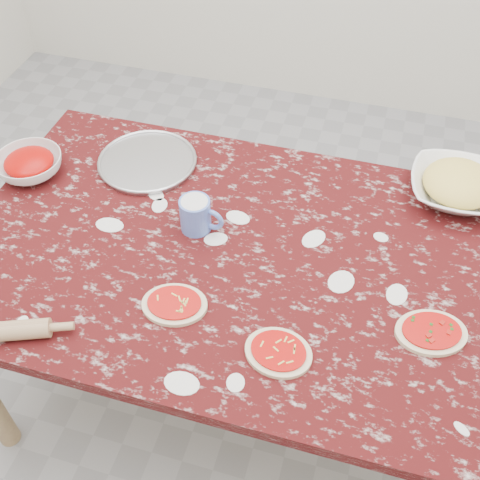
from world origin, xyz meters
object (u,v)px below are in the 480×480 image
object	(u,v)px
worktable	(240,271)
flour_mug	(197,215)
pizza_tray	(147,162)
cheese_bowl	(457,188)
sauce_bowl	(30,165)

from	to	relation	value
worktable	flour_mug	size ratio (longest dim) A/B	11.90
pizza_tray	cheese_bowl	size ratio (longest dim) A/B	1.09
worktable	cheese_bowl	bearing A→B (deg)	35.25
sauce_bowl	cheese_bowl	xyz separation A→B (m)	(1.31, 0.26, 0.00)
cheese_bowl	pizza_tray	bearing A→B (deg)	-173.37
worktable	cheese_bowl	size ratio (longest dim) A/B	5.51
pizza_tray	cheese_bowl	distance (m)	0.98
pizza_tray	cheese_bowl	world-z (taller)	cheese_bowl
worktable	flour_mug	bearing A→B (deg)	158.50
worktable	flour_mug	xyz separation A→B (m)	(-0.15, 0.06, 0.14)
cheese_bowl	flour_mug	distance (m)	0.80
sauce_bowl	flour_mug	xyz separation A→B (m)	(0.59, -0.09, 0.02)
sauce_bowl	worktable	bearing A→B (deg)	-11.03
cheese_bowl	sauce_bowl	bearing A→B (deg)	-168.73
worktable	sauce_bowl	size ratio (longest dim) A/B	7.64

